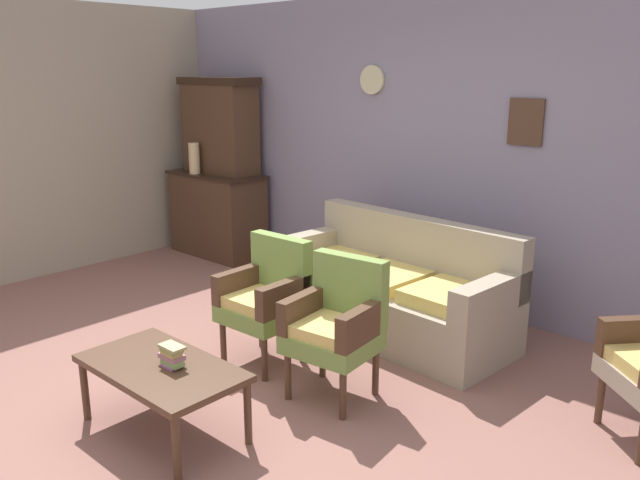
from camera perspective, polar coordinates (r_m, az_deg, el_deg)
name	(u,v)px	position (r m, az deg, el deg)	size (l,w,h in m)	color
ground_plane	(193,399)	(4.31, -11.21, -13.68)	(7.68, 7.68, 0.00)	#84564C
wall_back_with_decor	(428,151)	(5.78, 9.60, 7.84)	(6.40, 0.09, 2.70)	gray
side_cabinet	(218,214)	(7.32, -9.06, 2.30)	(1.16, 0.55, 0.93)	#472D1E
cabinet_upper_hutch	(220,125)	(7.22, -8.88, 10.05)	(0.99, 0.38, 1.03)	#472D1E
vase_on_cabinet	(194,158)	(7.21, -11.10, 7.13)	(0.12, 0.12, 0.34)	#D2B283
floral_couch	(393,292)	(5.16, 6.50, -4.65)	(2.02, 0.94, 0.90)	gray
armchair_near_couch_end	(267,295)	(4.57, -4.75, -4.89)	(0.53, 0.50, 0.90)	olive
armchair_near_cabinet	(337,322)	(4.09, 1.50, -7.27)	(0.57, 0.55, 0.90)	olive
coffee_table	(162,372)	(3.85, -13.89, -11.28)	(1.00, 0.56, 0.42)	#472D1E
book_stack_on_table	(172,355)	(3.77, -13.02, -9.92)	(0.17, 0.10, 0.13)	#A85E98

